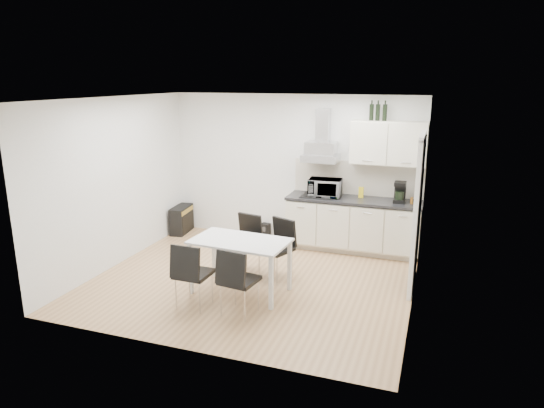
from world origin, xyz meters
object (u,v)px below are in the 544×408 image
at_px(chair_near_right, 239,281).
at_px(dining_table, 240,246).
at_px(floor_speaker, 265,230).
at_px(guitar_amp, 181,219).
at_px(kitchenette, 356,203).
at_px(chair_far_left, 243,245).
at_px(chair_near_left, 194,274).
at_px(chair_far_right, 276,250).

bearing_deg(chair_near_right, dining_table, 119.66).
bearing_deg(floor_speaker, guitar_amp, -160.75).
bearing_deg(kitchenette, chair_far_left, -132.93).
relative_size(chair_far_left, guitar_amp, 1.39).
bearing_deg(kitchenette, chair_near_left, -119.82).
height_order(chair_near_right, guitar_amp, chair_near_right).
height_order(chair_far_right, floor_speaker, chair_far_right).
xyz_separation_m(chair_far_right, chair_near_left, (-0.70, -1.20, 0.00)).
bearing_deg(chair_near_left, kitchenette, 61.44).
relative_size(chair_near_left, guitar_amp, 1.39).
height_order(chair_far_left, chair_far_right, same).
distance_m(kitchenette, chair_near_left, 3.22).
relative_size(kitchenette, chair_near_left, 2.86).
bearing_deg(kitchenette, guitar_amp, -178.53).
relative_size(chair_far_left, chair_near_left, 1.00).
bearing_deg(chair_far_right, dining_table, 84.57).
distance_m(chair_near_left, chair_near_right, 0.63).
height_order(chair_far_left, floor_speaker, chair_far_left).
xyz_separation_m(dining_table, chair_near_right, (0.24, -0.60, -0.22)).
xyz_separation_m(dining_table, guitar_amp, (-2.09, 2.08, -0.41)).
xyz_separation_m(kitchenette, floor_speaker, (-1.68, 0.17, -0.70)).
bearing_deg(kitchenette, floor_speaker, 174.39).
xyz_separation_m(chair_near_left, chair_near_right, (0.63, 0.01, 0.00)).
relative_size(kitchenette, floor_speaker, 9.69).
bearing_deg(chair_far_right, chair_far_left, 17.00).
height_order(chair_far_right, guitar_amp, chair_far_right).
distance_m(chair_near_right, floor_speaker, 3.03).
relative_size(dining_table, chair_far_right, 1.53).
bearing_deg(dining_table, chair_near_right, -63.89).
height_order(kitchenette, chair_near_right, kitchenette).
relative_size(chair_near_right, floor_speaker, 3.38).
xyz_separation_m(chair_far_right, chair_near_right, (-0.07, -1.20, 0.00)).
relative_size(chair_far_left, floor_speaker, 3.38).
xyz_separation_m(chair_far_left, floor_speaker, (-0.26, 1.69, -0.31)).
bearing_deg(chair_far_right, chair_near_left, 81.56).
distance_m(dining_table, chair_far_left, 0.71).
relative_size(dining_table, guitar_amp, 2.13).
xyz_separation_m(dining_table, chair_far_left, (-0.22, 0.64, -0.22)).
distance_m(dining_table, floor_speaker, 2.44).
height_order(kitchenette, chair_near_left, kitchenette).
bearing_deg(guitar_amp, chair_near_right, -55.53).
height_order(chair_near_left, floor_speaker, chair_near_left).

